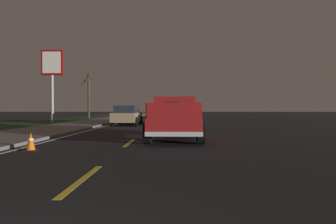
# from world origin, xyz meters

# --- Properties ---
(ground) EXTENTS (144.00, 144.00, 0.00)m
(ground) POSITION_xyz_m (27.00, 0.00, 0.00)
(ground) COLOR black
(sidewalk_shoulder) EXTENTS (108.00, 4.00, 0.12)m
(sidewalk_shoulder) POSITION_xyz_m (27.00, 5.70, 0.06)
(sidewalk_shoulder) COLOR slate
(sidewalk_shoulder) RESTS_ON ground
(grass_verge) EXTENTS (108.00, 6.00, 0.01)m
(grass_verge) POSITION_xyz_m (27.00, 10.70, 0.00)
(grass_verge) COLOR #1E3819
(grass_verge) RESTS_ON ground
(lane_markings) EXTENTS (108.00, 3.54, 0.01)m
(lane_markings) POSITION_xyz_m (28.81, 2.55, 0.00)
(lane_markings) COLOR yellow
(lane_markings) RESTS_ON ground
(pickup_truck) EXTENTS (5.44, 2.31, 1.87)m
(pickup_truck) POSITION_xyz_m (11.26, -1.75, 0.98)
(pickup_truck) COLOR maroon
(pickup_truck) RESTS_ON ground
(sedan_silver) EXTENTS (4.42, 2.05, 1.54)m
(sedan_silver) POSITION_xyz_m (22.01, -1.53, 0.78)
(sedan_silver) COLOR #B2B5BA
(sedan_silver) RESTS_ON ground
(sedan_tan) EXTENTS (4.43, 2.06, 1.54)m
(sedan_tan) POSITION_xyz_m (21.24, 1.98, 0.78)
(sedan_tan) COLOR #9E845B
(sedan_tan) RESTS_ON ground
(gas_price_sign) EXTENTS (0.27, 1.90, 6.43)m
(gas_price_sign) POSITION_xyz_m (23.41, 8.95, 4.81)
(gas_price_sign) COLOR #99999E
(gas_price_sign) RESTS_ON ground
(bare_tree_far) EXTENTS (1.32, 1.63, 5.97)m
(bare_tree_far) POSITION_xyz_m (35.57, 9.43, 3.15)
(bare_tree_far) COLOR #423323
(bare_tree_far) RESTS_ON ground
(traffic_cone_near) EXTENTS (0.36, 0.36, 0.58)m
(traffic_cone_near) POSITION_xyz_m (7.65, 2.80, 0.28)
(traffic_cone_near) COLOR black
(traffic_cone_near) RESTS_ON ground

